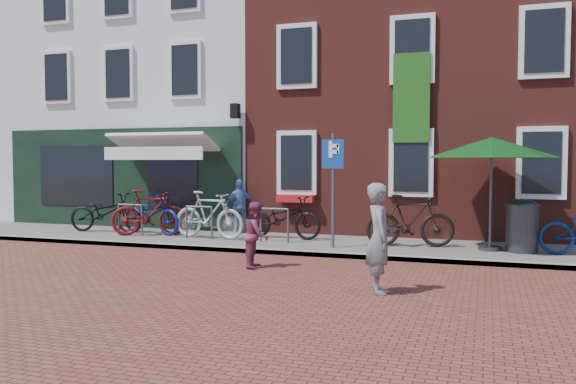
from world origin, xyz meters
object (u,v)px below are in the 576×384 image
(parasol, at_px, (492,144))
(cafe_person, at_px, (240,206))
(litter_bin, at_px, (522,223))
(boy, at_px, (257,235))
(woman, at_px, (379,238))
(bicycle_0, at_px, (105,212))
(bicycle_3, at_px, (209,215))
(bicycle_5, at_px, (410,221))
(parking_sign, at_px, (333,172))
(bicycle_1, at_px, (150,213))
(bicycle_4, at_px, (283,217))
(bicycle_2, at_px, (151,214))

(parasol, distance_m, cafe_person, 6.67)
(litter_bin, distance_m, boy, 5.74)
(parasol, xyz_separation_m, woman, (-1.64, -4.49, -1.57))
(bicycle_0, xyz_separation_m, bicycle_3, (3.30, -0.33, 0.06))
(boy, distance_m, bicycle_5, 3.93)
(parking_sign, xyz_separation_m, bicycle_0, (-6.64, 0.86, -1.16))
(bicycle_1, xyz_separation_m, bicycle_4, (3.50, 0.53, -0.06))
(litter_bin, bearing_deg, bicycle_3, -178.82)
(bicycle_3, bearing_deg, bicycle_0, 90.57)
(parking_sign, distance_m, boy, 2.75)
(bicycle_3, height_order, bicycle_5, same)
(boy, bearing_deg, bicycle_5, -49.80)
(litter_bin, xyz_separation_m, boy, (-4.89, -3.00, -0.09))
(parasol, distance_m, bicycle_1, 8.59)
(parking_sign, bearing_deg, woman, -65.66)
(bicycle_4, distance_m, bicycle_5, 3.23)
(parking_sign, distance_m, bicycle_4, 2.25)
(boy, relative_size, cafe_person, 0.87)
(boy, bearing_deg, bicycle_2, 43.65)
(parking_sign, height_order, bicycle_0, parking_sign)
(bicycle_1, height_order, bicycle_3, same)
(litter_bin, relative_size, boy, 0.96)
(bicycle_2, bearing_deg, bicycle_4, -70.79)
(cafe_person, xyz_separation_m, bicycle_1, (-2.03, -1.23, -0.13))
(woman, bearing_deg, bicycle_0, 43.93)
(parking_sign, height_order, bicycle_1, parking_sign)
(woman, height_order, cafe_person, woman)
(cafe_person, xyz_separation_m, bicycle_0, (-3.59, -0.95, -0.19))
(boy, bearing_deg, litter_bin, -68.25)
(boy, xyz_separation_m, bicycle_0, (-5.73, 3.18, 0.00))
(litter_bin, bearing_deg, bicycle_1, -179.42)
(litter_bin, height_order, bicycle_4, litter_bin)
(bicycle_0, relative_size, bicycle_4, 1.00)
(bicycle_1, relative_size, bicycle_4, 0.97)
(litter_bin, xyz_separation_m, bicycle_5, (-2.36, 0.01, -0.03))
(parking_sign, xyz_separation_m, bicycle_4, (-1.58, 1.11, -1.16))
(bicycle_2, bearing_deg, bicycle_0, 105.94)
(cafe_person, height_order, bicycle_4, cafe_person)
(bicycle_0, bearing_deg, bicycle_3, -105.09)
(boy, bearing_deg, bicycle_4, 1.27)
(litter_bin, relative_size, bicycle_5, 0.61)
(bicycle_1, distance_m, bicycle_2, 0.32)
(bicycle_4, bearing_deg, bicycle_5, -92.90)
(parasol, height_order, cafe_person, parasol)
(bicycle_1, bearing_deg, bicycle_5, -113.39)
(bicycle_2, bearing_deg, bicycle_3, -84.98)
(cafe_person, height_order, bicycle_1, cafe_person)
(parasol, bearing_deg, litter_bin, -4.86)
(litter_bin, relative_size, bicycle_1, 0.61)
(woman, distance_m, bicycle_4, 5.87)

